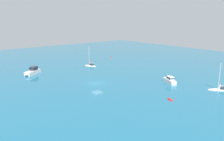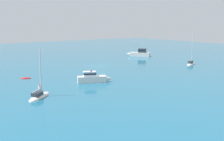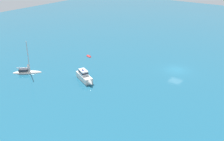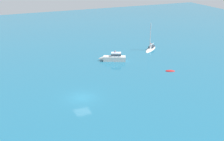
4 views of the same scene
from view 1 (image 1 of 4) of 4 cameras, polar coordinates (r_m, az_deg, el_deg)
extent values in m
plane|color=#1E607F|center=(58.72, -3.86, -3.25)|extent=(163.16, 163.16, 0.00)
ellipsoid|color=silver|center=(79.41, -5.52, 1.13)|extent=(3.10, 4.83, 0.79)
cube|color=#2D333D|center=(78.99, -5.18, 1.54)|extent=(1.41, 1.66, 0.48)
cylinder|color=silver|center=(78.96, -5.87, 3.79)|extent=(0.14, 0.14, 6.62)
cylinder|color=silver|center=(78.88, -5.18, 1.89)|extent=(0.95, 1.98, 0.11)
ellipsoid|color=#B21E1E|center=(48.70, 14.58, -7.22)|extent=(1.56, 2.08, 0.47)
cube|color=silver|center=(60.46, 14.40, -2.64)|extent=(3.32, 4.91, 1.05)
cone|color=silver|center=(62.92, 13.12, -1.94)|extent=(1.45, 1.51, 1.05)
cube|color=silver|center=(59.92, 14.61, -1.86)|extent=(1.94, 2.38, 0.84)
cube|color=black|center=(59.91, 14.61, -1.82)|extent=(1.99, 2.44, 0.24)
cylinder|color=blue|center=(60.17, 14.64, -1.75)|extent=(0.32, 0.32, 0.95)
sphere|color=#BE684D|center=(60.02, 14.68, -1.20)|extent=(0.24, 0.24, 0.24)
cube|color=silver|center=(71.99, -19.53, -0.43)|extent=(5.83, 4.95, 1.09)
cone|color=silver|center=(69.27, -21.15, -1.09)|extent=(1.78, 1.70, 1.09)
cube|color=#2D333D|center=(72.23, -19.32, 0.54)|extent=(2.64, 2.55, 1.15)
cube|color=black|center=(72.22, -19.32, 0.59)|extent=(2.69, 2.60, 0.24)
ellipsoid|color=silver|center=(58.86, 25.85, -4.56)|extent=(4.81, 5.27, 0.81)
cube|color=#2D333D|center=(58.88, 26.55, -3.99)|extent=(1.88, 1.95, 0.44)
cylinder|color=silver|center=(57.80, 25.65, -1.27)|extent=(0.18, 0.18, 6.13)
cylinder|color=silver|center=(58.77, 26.62, -3.56)|extent=(1.79, 2.04, 0.14)
cylinder|color=white|center=(58.39, 25.70, -3.71)|extent=(0.32, 0.32, 1.07)
sphere|color=#C4664E|center=(58.22, 25.77, -3.10)|extent=(0.24, 0.24, 0.24)
sphere|color=red|center=(88.59, -5.63, 2.40)|extent=(0.59, 0.59, 0.59)
cylinder|color=black|center=(88.49, -5.64, 2.74)|extent=(0.08, 0.08, 0.48)
sphere|color=red|center=(95.02, -0.33, 3.22)|extent=(0.72, 0.72, 0.72)
cylinder|color=black|center=(94.92, -0.33, 3.55)|extent=(0.08, 0.08, 0.42)
camera|label=2|loc=(91.80, 47.33, 5.16)|focal=50.96mm
camera|label=3|loc=(103.72, 12.06, 15.88)|focal=42.85mm
camera|label=4|loc=(59.48, -50.46, 12.91)|focal=49.05mm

